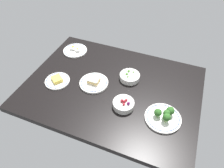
# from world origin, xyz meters

# --- Properties ---
(dining_table) EXTENTS (1.19, 0.88, 0.04)m
(dining_table) POSITION_xyz_m (0.00, 0.00, 0.02)
(dining_table) COLOR black
(dining_table) RESTS_ON ground
(bowl_peas) EXTENTS (0.14, 0.14, 0.05)m
(bowl_peas) POSITION_xyz_m (-0.09, -0.11, 0.06)
(bowl_peas) COLOR white
(bowl_peas) RESTS_ON dining_table
(plate_broccoli) EXTENTS (0.22, 0.22, 0.08)m
(plate_broccoli) POSITION_xyz_m (-0.39, 0.14, 0.06)
(plate_broccoli) COLOR white
(plate_broccoli) RESTS_ON dining_table
(plate_cheese) EXTENTS (0.18, 0.18, 0.04)m
(plate_cheese) POSITION_xyz_m (0.38, 0.10, 0.05)
(plate_cheese) COLOR white
(plate_cheese) RESTS_ON dining_table
(plate_eggs) EXTENTS (0.20, 0.20, 0.05)m
(plate_eggs) POSITION_xyz_m (0.44, -0.26, 0.05)
(plate_eggs) COLOR white
(plate_eggs) RESTS_ON dining_table
(plate_sandwich) EXTENTS (0.20, 0.20, 0.05)m
(plate_sandwich) POSITION_xyz_m (0.13, 0.03, 0.05)
(plate_sandwich) COLOR white
(plate_sandwich) RESTS_ON dining_table
(bowl_berries) EXTENTS (0.14, 0.14, 0.06)m
(bowl_berries) POSITION_xyz_m (-0.13, 0.14, 0.06)
(bowl_berries) COLOR white
(bowl_berries) RESTS_ON dining_table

